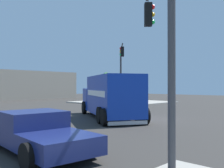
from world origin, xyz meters
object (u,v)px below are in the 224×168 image
object	(u,v)px
vending_machine_red	(136,95)
pickup_navy	(36,131)
traffic_light_secondary	(161,25)
delivery_truck	(110,96)
traffic_light_primary	(121,66)
palm_tree_far	(106,81)

from	to	relation	value
vending_machine_red	pickup_navy	bearing A→B (deg)	-148.16
traffic_light_secondary	pickup_navy	bearing A→B (deg)	123.52
pickup_navy	vending_machine_red	size ratio (longest dim) A/B	2.90
delivery_truck	traffic_light_secondary	distance (m)	10.49
pickup_navy	vending_machine_red	bearing A→B (deg)	31.84
traffic_light_primary	traffic_light_secondary	xyz separation A→B (m)	(-13.73, -14.10, -0.22)
delivery_truck	traffic_light_primary	world-z (taller)	traffic_light_primary
pickup_navy	palm_tree_far	xyz separation A→B (m)	(23.03, 20.05, 2.36)
palm_tree_far	vending_machine_red	bearing A→B (deg)	-90.74
delivery_truck	palm_tree_far	xyz separation A→B (m)	(14.67, 15.36, 1.56)
vending_machine_red	palm_tree_far	world-z (taller)	palm_tree_far
traffic_light_secondary	vending_machine_red	xyz separation A→B (m)	(20.65, 17.73, -3.05)
traffic_light_secondary	pickup_navy	size ratio (longest dim) A/B	1.12
traffic_light_secondary	palm_tree_far	xyz separation A→B (m)	(20.72, 23.53, -1.03)
delivery_truck	traffic_light_primary	bearing A→B (deg)	37.70
pickup_navy	vending_machine_red	world-z (taller)	vending_machine_red
traffic_light_secondary	pickup_navy	xyz separation A→B (m)	(-2.31, 3.48, -3.39)
delivery_truck	pickup_navy	distance (m)	9.61
vending_machine_red	palm_tree_far	distance (m)	6.14
pickup_navy	delivery_truck	bearing A→B (deg)	29.28
traffic_light_secondary	pickup_navy	distance (m)	5.38
traffic_light_secondary	delivery_truck	bearing A→B (deg)	53.47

